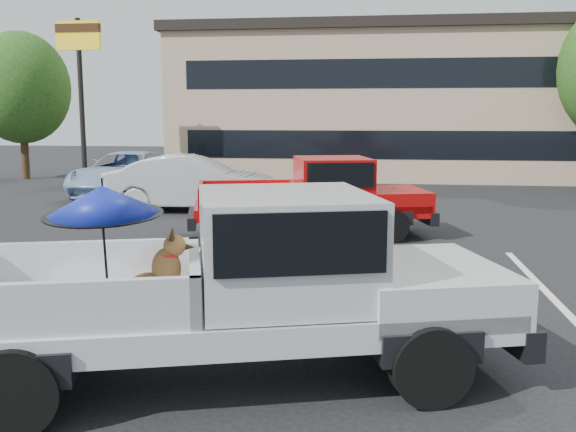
% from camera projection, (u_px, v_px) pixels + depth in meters
% --- Properties ---
extents(ground, '(90.00, 90.00, 0.00)m').
position_uv_depth(ground, '(341.00, 319.00, 8.36)').
color(ground, black).
rests_on(ground, ground).
extents(stripe_left, '(0.12, 5.00, 0.01)m').
position_uv_depth(stripe_left, '(167.00, 274.00, 10.70)').
color(stripe_left, silver).
rests_on(stripe_left, ground).
extents(stripe_right, '(0.12, 5.00, 0.01)m').
position_uv_depth(stripe_right, '(542.00, 287.00, 9.93)').
color(stripe_right, silver).
rests_on(stripe_right, ground).
extents(motel_building, '(20.40, 8.40, 6.30)m').
position_uv_depth(motel_building, '(411.00, 102.00, 28.15)').
color(motel_building, tan).
rests_on(motel_building, ground).
extents(motel_sign, '(1.60, 0.22, 6.00)m').
position_uv_depth(motel_sign, '(79.00, 57.00, 22.64)').
color(motel_sign, black).
rests_on(motel_sign, ground).
extents(tree_left, '(3.96, 3.96, 6.02)m').
position_uv_depth(tree_left, '(21.00, 88.00, 26.24)').
color(tree_left, '#332114').
rests_on(tree_left, ground).
extents(tree_back, '(4.68, 4.68, 7.11)m').
position_uv_depth(tree_back, '(494.00, 77.00, 30.39)').
color(tree_back, '#332114').
rests_on(tree_back, ground).
extents(silver_pickup, '(6.01, 3.48, 2.06)m').
position_uv_depth(silver_pickup, '(262.00, 275.00, 6.41)').
color(silver_pickup, black).
rests_on(silver_pickup, ground).
extents(red_pickup, '(5.52, 3.05, 1.72)m').
position_uv_depth(red_pickup, '(325.00, 194.00, 13.95)').
color(red_pickup, black).
rests_on(red_pickup, ground).
extents(silver_sedan, '(4.75, 1.88, 1.54)m').
position_uv_depth(silver_sedan, '(193.00, 183.00, 17.78)').
color(silver_sedan, silver).
rests_on(silver_sedan, ground).
extents(blue_suv, '(2.64, 5.32, 1.45)m').
position_uv_depth(blue_suv, '(128.00, 174.00, 21.08)').
color(blue_suv, '#89A7CD').
rests_on(blue_suv, ground).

